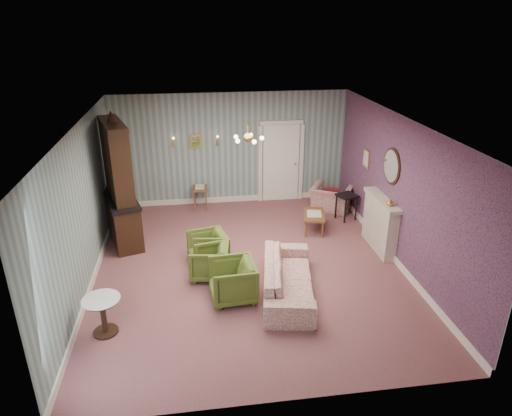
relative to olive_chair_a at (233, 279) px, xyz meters
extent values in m
plane|color=brown|center=(0.42, 1.06, -0.40)|extent=(7.00, 7.00, 0.00)
plane|color=white|center=(0.42, 1.06, 2.50)|extent=(7.00, 7.00, 0.00)
plane|color=slate|center=(0.42, 4.56, 1.05)|extent=(6.00, 0.00, 6.00)
plane|color=slate|center=(0.42, -2.44, 1.05)|extent=(6.00, 0.00, 6.00)
plane|color=slate|center=(-2.58, 1.06, 1.05)|extent=(0.00, 7.00, 7.00)
plane|color=slate|center=(3.42, 1.06, 1.05)|extent=(0.00, 7.00, 7.00)
plane|color=#A4526D|center=(3.41, 1.06, 1.05)|extent=(0.00, 7.00, 7.00)
imported|color=#4D5D20|center=(0.00, 0.00, 0.00)|extent=(0.77, 0.82, 0.80)
imported|color=#4D5D20|center=(-0.37, 0.81, -0.03)|extent=(0.76, 0.80, 0.74)
imported|color=#4D5D20|center=(-0.38, 1.32, -0.03)|extent=(0.81, 0.84, 0.73)
imported|color=#913A43|center=(1.00, 0.03, 0.03)|extent=(1.01, 2.28, 0.86)
imported|color=#913A43|center=(2.90, 3.63, 0.03)|extent=(1.16, 1.05, 0.85)
imported|color=gold|center=(3.26, 1.06, 0.84)|extent=(0.15, 0.15, 0.15)
cube|color=maroon|center=(2.85, 3.48, 0.08)|extent=(0.41, 0.28, 0.39)
camera|label=1|loc=(-0.57, -6.88, 4.31)|focal=32.12mm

